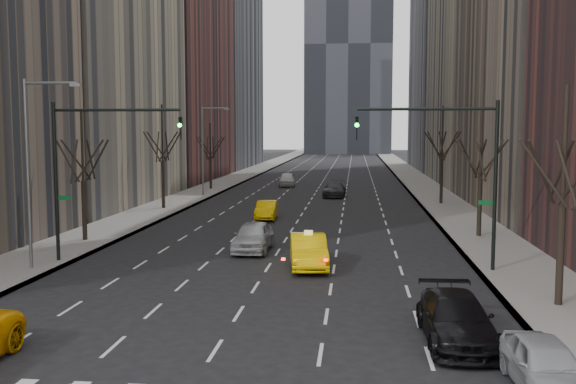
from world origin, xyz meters
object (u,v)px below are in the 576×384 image
(silver_sedan_ahead, at_px, (253,236))
(parked_suv_black, at_px, (456,319))
(parked_sedan_silver, at_px, (545,365))
(taxi_sedan, at_px, (308,251))

(silver_sedan_ahead, distance_m, parked_suv_black, 17.14)
(silver_sedan_ahead, relative_size, parked_sedan_silver, 1.18)
(taxi_sedan, height_order, parked_sedan_silver, taxi_sedan)
(parked_suv_black, xyz_separation_m, parked_sedan_silver, (1.70, -3.71, -0.06))
(parked_suv_black, bearing_deg, taxi_sedan, 115.86)
(parked_suv_black, distance_m, parked_sedan_silver, 4.09)
(parked_sedan_silver, bearing_deg, silver_sedan_ahead, 117.79)
(taxi_sedan, xyz_separation_m, parked_suv_black, (5.52, -10.70, -0.05))
(taxi_sedan, xyz_separation_m, parked_sedan_silver, (7.22, -14.41, -0.12))
(taxi_sedan, bearing_deg, parked_sedan_silver, -70.72)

